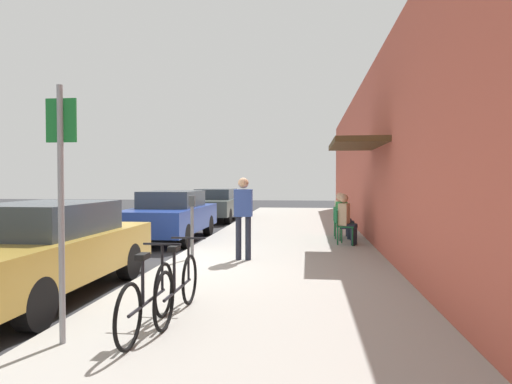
% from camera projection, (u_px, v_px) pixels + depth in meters
% --- Properties ---
extents(ground_plane, '(60.00, 60.00, 0.00)m').
position_uv_depth(ground_plane, '(161.00, 270.00, 8.65)').
color(ground_plane, '#2D2D30').
extents(sidewalk_slab, '(4.50, 32.00, 0.12)m').
position_uv_depth(sidewalk_slab, '(281.00, 253.00, 10.37)').
color(sidewalk_slab, '#9E9B93').
rests_on(sidewalk_slab, ground_plane).
extents(building_facade, '(1.40, 32.00, 4.77)m').
position_uv_depth(building_facade, '(387.00, 153.00, 10.03)').
color(building_facade, '#BC5442').
rests_on(building_facade, ground_plane).
extents(parked_car_0, '(1.80, 4.40, 1.43)m').
position_uv_depth(parked_car_0, '(42.00, 249.00, 6.63)').
color(parked_car_0, '#A58433').
rests_on(parked_car_0, ground_plane).
extents(parked_car_1, '(1.80, 4.40, 1.45)m').
position_uv_depth(parked_car_1, '(171.00, 215.00, 12.89)').
color(parked_car_1, navy).
rests_on(parked_car_1, ground_plane).
extents(parked_car_2, '(1.80, 4.40, 1.38)m').
position_uv_depth(parked_car_2, '(216.00, 204.00, 19.14)').
color(parked_car_2, '#47514C').
rests_on(parked_car_2, ground_plane).
extents(parking_meter, '(0.12, 0.10, 1.32)m').
position_uv_depth(parking_meter, '(192.00, 222.00, 9.26)').
color(parking_meter, slate).
rests_on(parking_meter, sidewalk_slab).
extents(street_sign, '(0.32, 0.06, 2.60)m').
position_uv_depth(street_sign, '(61.00, 193.00, 4.43)').
color(street_sign, gray).
rests_on(street_sign, sidewalk_slab).
extents(bicycle_0, '(0.46, 1.71, 0.90)m').
position_uv_depth(bicycle_0, '(178.00, 287.00, 5.34)').
color(bicycle_0, black).
rests_on(bicycle_0, sidewalk_slab).
extents(bicycle_1, '(0.46, 1.71, 0.90)m').
position_uv_depth(bicycle_1, '(148.00, 299.00, 4.79)').
color(bicycle_1, black).
rests_on(bicycle_1, sidewalk_slab).
extents(cafe_chair_0, '(0.56, 0.56, 0.87)m').
position_uv_depth(cafe_chair_0, '(344.00, 225.00, 11.33)').
color(cafe_chair_0, '#14592D').
rests_on(cafe_chair_0, sidewalk_slab).
extents(seated_patron_0, '(0.51, 0.47, 1.29)m').
position_uv_depth(seated_patron_0, '(346.00, 217.00, 11.30)').
color(seated_patron_0, '#232838').
rests_on(seated_patron_0, sidewalk_slab).
extents(cafe_chair_1, '(0.54, 0.54, 0.87)m').
position_uv_depth(cafe_chair_1, '(341.00, 222.00, 12.16)').
color(cafe_chair_1, '#14592D').
rests_on(cafe_chair_1, sidewalk_slab).
extents(seated_patron_1, '(0.50, 0.45, 1.29)m').
position_uv_depth(seated_patron_1, '(344.00, 215.00, 12.16)').
color(seated_patron_1, '#232838').
rests_on(seated_patron_1, sidewalk_slab).
extents(cafe_chair_2, '(0.50, 0.50, 0.87)m').
position_uv_depth(cafe_chair_2, '(340.00, 220.00, 12.80)').
color(cafe_chair_2, '#14592D').
rests_on(cafe_chair_2, sidewalk_slab).
extents(seated_patron_2, '(0.47, 0.41, 1.29)m').
position_uv_depth(seated_patron_2, '(342.00, 213.00, 12.80)').
color(seated_patron_2, '#232838').
rests_on(seated_patron_2, sidewalk_slab).
extents(pedestrian_standing, '(0.36, 0.22, 1.70)m').
position_uv_depth(pedestrian_standing, '(243.00, 212.00, 9.11)').
color(pedestrian_standing, '#232838').
rests_on(pedestrian_standing, sidewalk_slab).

